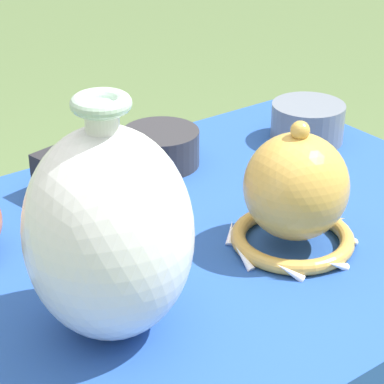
{
  "coord_description": "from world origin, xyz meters",
  "views": [
    {
      "loc": [
        -0.58,
        -0.77,
        1.34
      ],
      "look_at": [
        -0.06,
        -0.07,
        0.89
      ],
      "focal_mm": 70.0,
      "sensor_mm": 36.0,
      "label": 1
    }
  ],
  "objects_px": {
    "vase_dome_bell": "(295,196)",
    "cup_wide_rose": "(128,199)",
    "vase_tall_bulbous": "(109,233)",
    "mosaic_tile_box": "(78,172)",
    "pot_squat_charcoal": "(161,147)",
    "pot_squat_slate": "(308,122)"
  },
  "relations": [
    {
      "from": "mosaic_tile_box",
      "to": "pot_squat_slate",
      "type": "bearing_deg",
      "value": -20.58
    },
    {
      "from": "vase_tall_bulbous",
      "to": "cup_wide_rose",
      "type": "bearing_deg",
      "value": 53.74
    },
    {
      "from": "cup_wide_rose",
      "to": "pot_squat_charcoal",
      "type": "bearing_deg",
      "value": 42.96
    },
    {
      "from": "pot_squat_slate",
      "to": "cup_wide_rose",
      "type": "xyz_separation_m",
      "value": [
        -0.45,
        -0.08,
        0.01
      ]
    },
    {
      "from": "cup_wide_rose",
      "to": "pot_squat_charcoal",
      "type": "relative_size",
      "value": 0.71
    },
    {
      "from": "mosaic_tile_box",
      "to": "vase_dome_bell",
      "type": "bearing_deg",
      "value": -74.79
    },
    {
      "from": "vase_dome_bell",
      "to": "pot_squat_charcoal",
      "type": "height_order",
      "value": "vase_dome_bell"
    },
    {
      "from": "pot_squat_charcoal",
      "to": "vase_dome_bell",
      "type": "bearing_deg",
      "value": -89.89
    },
    {
      "from": "mosaic_tile_box",
      "to": "pot_squat_slate",
      "type": "height_order",
      "value": "same"
    },
    {
      "from": "vase_dome_bell",
      "to": "pot_squat_charcoal",
      "type": "relative_size",
      "value": 1.46
    },
    {
      "from": "mosaic_tile_box",
      "to": "pot_squat_charcoal",
      "type": "relative_size",
      "value": 1.0
    },
    {
      "from": "vase_tall_bulbous",
      "to": "mosaic_tile_box",
      "type": "relative_size",
      "value": 2.23
    },
    {
      "from": "pot_squat_slate",
      "to": "pot_squat_charcoal",
      "type": "height_order",
      "value": "pot_squat_slate"
    },
    {
      "from": "mosaic_tile_box",
      "to": "cup_wide_rose",
      "type": "distance_m",
      "value": 0.15
    },
    {
      "from": "vase_dome_bell",
      "to": "mosaic_tile_box",
      "type": "xyz_separation_m",
      "value": [
        -0.17,
        0.33,
        -0.04
      ]
    },
    {
      "from": "vase_dome_bell",
      "to": "cup_wide_rose",
      "type": "distance_m",
      "value": 0.25
    },
    {
      "from": "vase_dome_bell",
      "to": "mosaic_tile_box",
      "type": "distance_m",
      "value": 0.37
    },
    {
      "from": "vase_tall_bulbous",
      "to": "pot_squat_charcoal",
      "type": "relative_size",
      "value": 2.23
    },
    {
      "from": "vase_dome_bell",
      "to": "cup_wide_rose",
      "type": "xyz_separation_m",
      "value": [
        -0.16,
        0.18,
        -0.03
      ]
    },
    {
      "from": "vase_dome_bell",
      "to": "pot_squat_slate",
      "type": "xyz_separation_m",
      "value": [
        0.28,
        0.26,
        -0.04
      ]
    },
    {
      "from": "vase_dome_bell",
      "to": "mosaic_tile_box",
      "type": "bearing_deg",
      "value": 117.15
    },
    {
      "from": "cup_wide_rose",
      "to": "mosaic_tile_box",
      "type": "bearing_deg",
      "value": 91.9
    }
  ]
}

